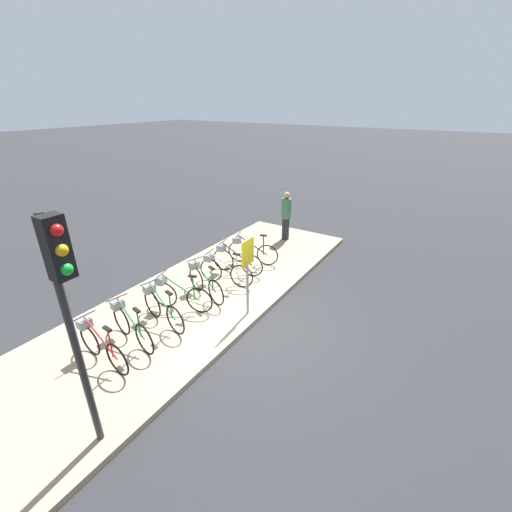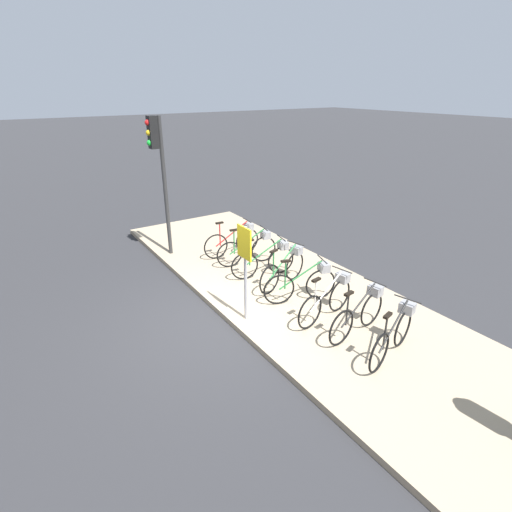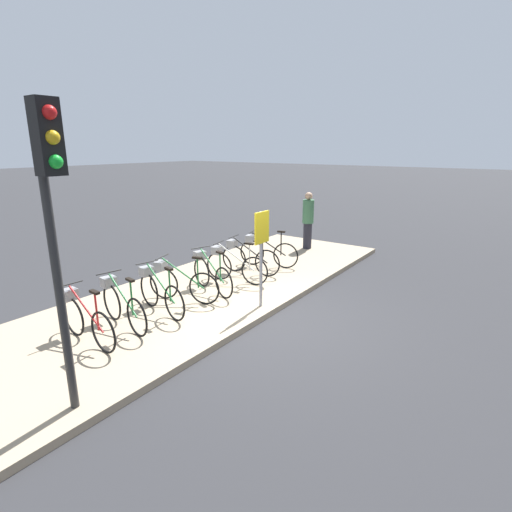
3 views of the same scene
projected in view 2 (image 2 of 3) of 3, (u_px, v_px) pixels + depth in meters
ground_plane at (225, 321)px, 7.87m from camera, size 120.00×120.00×0.00m
sidewalk at (297, 294)px, 8.76m from camera, size 12.16×3.59×0.12m
parked_bicycle_0 at (235, 239)px, 10.51m from camera, size 0.46×1.59×0.98m
parked_bicycle_1 at (250, 248)px, 9.97m from camera, size 0.48×1.57×0.98m
parked_bicycle_2 at (267, 259)px, 9.33m from camera, size 0.50×1.56×0.98m
parked_bicycle_3 at (285, 267)px, 8.90m from camera, size 0.58×1.54×0.98m
parked_bicycle_4 at (305, 282)px, 8.23m from camera, size 0.62×1.52×0.98m
parked_bicycle_5 at (329, 297)px, 7.63m from camera, size 0.47×1.57×0.98m
parked_bicycle_6 at (361, 312)px, 7.15m from camera, size 0.46×1.57×0.98m
parked_bicycle_7 at (395, 332)px, 6.55m from camera, size 0.58×1.54×0.98m
traffic_light at (158, 158)px, 9.72m from camera, size 0.24×0.40×3.52m
sign_post at (245, 258)px, 7.24m from camera, size 0.44×0.07×1.88m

